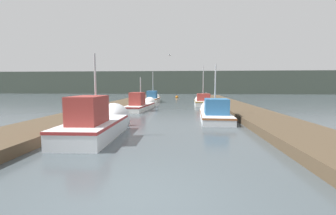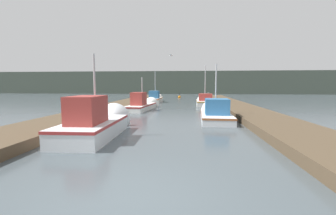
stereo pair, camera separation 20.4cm
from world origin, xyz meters
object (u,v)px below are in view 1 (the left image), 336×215
fishing_boat_3 (203,101)px  mooring_piling_0 (206,96)px  fishing_boat_0 (98,123)px  channel_buoy (177,97)px  fishing_boat_4 (153,98)px  seagull_lead (170,55)px  fishing_boat_1 (214,112)px  fishing_boat_2 (142,105)px  mooring_piling_1 (131,101)px

fishing_boat_3 → mooring_piling_0: size_ratio=4.35×
fishing_boat_0 → channel_buoy: (2.38, 28.22, -0.38)m
fishing_boat_4 → channel_buoy: fishing_boat_4 is taller
mooring_piling_0 → seagull_lead: bearing=-106.9°
fishing_boat_0 → fishing_boat_4: 19.32m
mooring_piling_0 → seagull_lead: size_ratio=1.91×
fishing_boat_3 → fishing_boat_4: size_ratio=0.84×
fishing_boat_1 → mooring_piling_0: size_ratio=5.40×
fishing_boat_2 → fishing_boat_4: fishing_boat_4 is taller
fishing_boat_1 → fishing_boat_0: bearing=-133.9°
fishing_boat_1 → fishing_boat_4: (-5.89, 14.00, 0.08)m
fishing_boat_0 → fishing_boat_3: 15.84m
fishing_boat_4 → channel_buoy: 9.33m
fishing_boat_4 → channel_buoy: size_ratio=5.66×
mooring_piling_0 → mooring_piling_1: bearing=-126.2°
fishing_boat_2 → mooring_piling_1: size_ratio=5.19×
fishing_boat_1 → mooring_piling_0: 17.37m
fishing_boat_3 → fishing_boat_2: bearing=-140.8°
fishing_boat_0 → mooring_piling_1: size_ratio=4.23×
fishing_boat_0 → fishing_boat_2: size_ratio=0.81×
fishing_boat_0 → fishing_boat_1: fishing_boat_1 is taller
fishing_boat_1 → fishing_boat_2: (-5.66, 5.06, 0.03)m
mooring_piling_0 → channel_buoy: size_ratio=1.09×
fishing_boat_2 → mooring_piling_0: bearing=66.5°
fishing_boat_3 → seagull_lead: size_ratio=8.31×
seagull_lead → mooring_piling_0: bearing=175.8°
fishing_boat_0 → channel_buoy: size_ratio=5.09×
fishing_boat_1 → mooring_piling_1: (-6.92, 6.34, 0.22)m
channel_buoy → seagull_lead: size_ratio=1.75×
fishing_boat_2 → fishing_boat_0: bearing=-83.9°
fishing_boat_1 → mooring_piling_0: (1.12, 17.33, 0.17)m
channel_buoy → seagull_lead: seagull_lead is taller
fishing_boat_2 → mooring_piling_0: (6.78, 12.28, 0.13)m
channel_buoy → mooring_piling_0: bearing=-52.5°
mooring_piling_1 → fishing_boat_4: bearing=82.3°
fishing_boat_0 → seagull_lead: 10.03m
fishing_boat_1 → fishing_boat_2: size_ratio=0.94×
fishing_boat_0 → fishing_boat_1: 7.67m
fishing_boat_2 → mooring_piling_1: fishing_boat_2 is taller
fishing_boat_3 → fishing_boat_4: (-5.93, 4.49, 0.06)m
fishing_boat_0 → fishing_boat_3: size_ratio=1.07×
mooring_piling_0 → channel_buoy: bearing=127.5°
fishing_boat_0 → channel_buoy: bearing=83.8°
fishing_boat_1 → fishing_boat_3: fishing_boat_3 is taller
fishing_boat_1 → seagull_lead: 6.23m
channel_buoy → fishing_boat_3: bearing=-76.6°
channel_buoy → seagull_lead: (0.10, -19.33, 4.32)m
fishing_boat_3 → fishing_boat_0: bearing=-109.4°
fishing_boat_0 → fishing_boat_4: fishing_boat_4 is taller
fishing_boat_0 → fishing_boat_2: 10.37m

